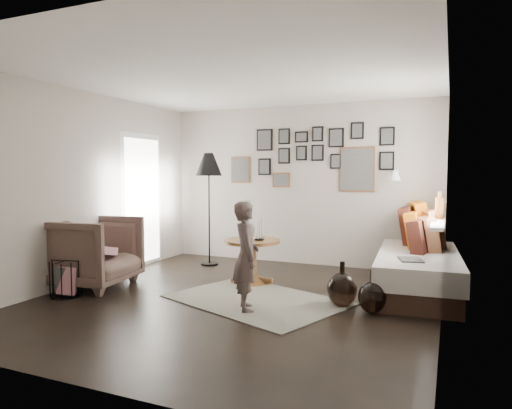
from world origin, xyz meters
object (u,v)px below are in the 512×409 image
at_px(vase, 247,227).
at_px(demijohn_large, 342,289).
at_px(armchair, 92,252).
at_px(floor_lamp, 209,169).
at_px(pedestal_table, 252,263).
at_px(magazine_basket, 66,279).
at_px(child, 246,256).
at_px(demijohn_small, 372,297).
at_px(daybed, 419,263).

bearing_deg(vase, demijohn_large, -23.28).
bearing_deg(armchair, demijohn_large, -89.76).
relative_size(armchair, floor_lamp, 0.56).
relative_size(pedestal_table, armchair, 0.74).
relative_size(armchair, magazine_basket, 2.34).
distance_m(vase, child, 1.30).
relative_size(vase, demijohn_small, 1.17).
xyz_separation_m(vase, demijohn_small, (1.80, -0.74, -0.59)).
bearing_deg(armchair, vase, -66.63).
relative_size(magazine_basket, child, 0.37).
distance_m(vase, magazine_basket, 2.37).
height_order(floor_lamp, demijohn_small, floor_lamp).
bearing_deg(demijohn_large, vase, 156.72).
bearing_deg(vase, demijohn_small, -22.45).
height_order(pedestal_table, magazine_basket, pedestal_table).
xyz_separation_m(floor_lamp, demijohn_small, (2.85, -1.56, -1.39)).
height_order(magazine_basket, demijohn_large, demijohn_large).
height_order(pedestal_table, demijohn_large, pedestal_table).
bearing_deg(magazine_basket, armchair, 94.32).
bearing_deg(demijohn_small, vase, 157.55).
xyz_separation_m(magazine_basket, demijohn_small, (3.53, 0.79, -0.04)).
distance_m(vase, armchair, 2.07).
height_order(floor_lamp, child, floor_lamp).
relative_size(pedestal_table, demijohn_large, 1.49).
xyz_separation_m(demijohn_large, demijohn_small, (0.35, -0.12, -0.02)).
bearing_deg(pedestal_table, daybed, 12.44).
xyz_separation_m(daybed, magazine_basket, (-3.92, -1.98, -0.14)).
bearing_deg(daybed, armchair, -163.34).
bearing_deg(daybed, child, -139.88).
height_order(armchair, child, child).
bearing_deg(pedestal_table, armchair, -151.06).
height_order(vase, child, child).
bearing_deg(vase, floor_lamp, 141.96).
relative_size(floor_lamp, demijohn_large, 3.57).
bearing_deg(floor_lamp, demijohn_large, -30.03).
height_order(armchair, demijohn_large, armchair).
relative_size(pedestal_table, daybed, 0.33).
relative_size(pedestal_table, demijohn_small, 1.64).
bearing_deg(floor_lamp, daybed, -6.57).
height_order(vase, demijohn_large, vase).
distance_m(vase, daybed, 2.28).
height_order(armchair, magazine_basket, armchair).
height_order(vase, daybed, vase).
height_order(daybed, demijohn_small, daybed).
height_order(daybed, floor_lamp, floor_lamp).
bearing_deg(pedestal_table, child, -69.33).
height_order(pedestal_table, armchair, armchair).
xyz_separation_m(pedestal_table, vase, (-0.08, 0.02, 0.49)).
bearing_deg(child, armchair, 53.37).
height_order(pedestal_table, floor_lamp, floor_lamp).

